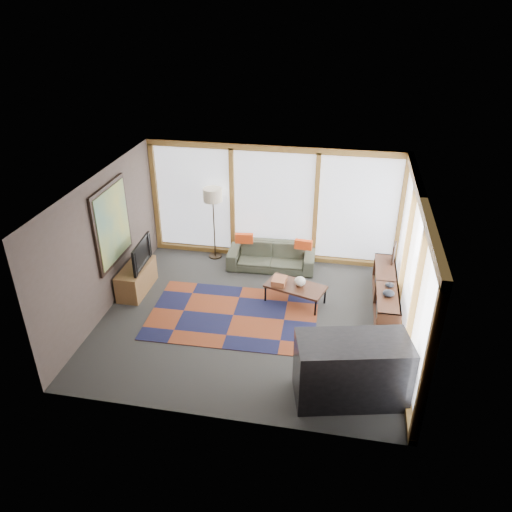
% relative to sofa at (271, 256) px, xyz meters
% --- Properties ---
extents(ground, '(5.50, 5.50, 0.00)m').
position_rel_sofa_xyz_m(ground, '(-0.05, -1.95, -0.27)').
color(ground, '#2C2C2A').
rests_on(ground, ground).
extents(room_envelope, '(5.52, 5.02, 2.62)m').
position_rel_sofa_xyz_m(room_envelope, '(0.45, -1.39, 1.27)').
color(room_envelope, '#453933').
rests_on(room_envelope, ground).
extents(rug, '(3.17, 2.09, 0.01)m').
position_rel_sofa_xyz_m(rug, '(-0.41, -1.95, -0.27)').
color(rug, brown).
rests_on(rug, ground).
extents(sofa, '(1.90, 0.80, 0.55)m').
position_rel_sofa_xyz_m(sofa, '(0.00, 0.00, 0.00)').
color(sofa, '#3A3F2F').
rests_on(sofa, ground).
extents(pillow_left, '(0.40, 0.16, 0.21)m').
position_rel_sofa_xyz_m(pillow_left, '(-0.60, 0.01, 0.38)').
color(pillow_left, '#D64316').
rests_on(pillow_left, sofa).
extents(pillow_right, '(0.38, 0.14, 0.20)m').
position_rel_sofa_xyz_m(pillow_right, '(0.69, -0.04, 0.37)').
color(pillow_right, '#D64316').
rests_on(pillow_right, sofa).
extents(floor_lamp, '(0.42, 0.42, 1.65)m').
position_rel_sofa_xyz_m(floor_lamp, '(-1.34, 0.26, 0.55)').
color(floor_lamp, '#302416').
rests_on(floor_lamp, ground).
extents(coffee_table, '(1.25, 0.88, 0.38)m').
position_rel_sofa_xyz_m(coffee_table, '(0.68, -1.27, -0.09)').
color(coffee_table, '#371C10').
rests_on(coffee_table, ground).
extents(book_stack, '(0.29, 0.35, 0.11)m').
position_rel_sofa_xyz_m(book_stack, '(0.35, -1.24, 0.16)').
color(book_stack, '#97512F').
rests_on(book_stack, coffee_table).
extents(vase, '(0.24, 0.24, 0.19)m').
position_rel_sofa_xyz_m(vase, '(0.76, -1.25, 0.20)').
color(vase, beige).
rests_on(vase, coffee_table).
extents(bookshelf, '(0.40, 2.23, 0.56)m').
position_rel_sofa_xyz_m(bookshelf, '(2.38, -1.08, 0.01)').
color(bookshelf, '#371C10').
rests_on(bookshelf, ground).
extents(bowl_a, '(0.22, 0.22, 0.11)m').
position_rel_sofa_xyz_m(bowl_a, '(2.38, -1.59, 0.34)').
color(bowl_a, black).
rests_on(bowl_a, bookshelf).
extents(bowl_b, '(0.18, 0.18, 0.08)m').
position_rel_sofa_xyz_m(bowl_b, '(2.41, -1.28, 0.32)').
color(bowl_b, black).
rests_on(bowl_b, bookshelf).
extents(shelf_picture, '(0.09, 0.31, 0.40)m').
position_rel_sofa_xyz_m(shelf_picture, '(2.52, -0.29, 0.48)').
color(shelf_picture, black).
rests_on(shelf_picture, bookshelf).
extents(tv_console, '(0.46, 1.09, 0.55)m').
position_rel_sofa_xyz_m(tv_console, '(-2.52, -1.44, -0.00)').
color(tv_console, brown).
rests_on(tv_console, ground).
extents(television, '(0.17, 0.95, 0.55)m').
position_rel_sofa_xyz_m(television, '(-2.46, -1.39, 0.55)').
color(television, black).
rests_on(television, tv_console).
extents(bar_counter, '(1.76, 1.11, 1.03)m').
position_rel_sofa_xyz_m(bar_counter, '(1.78, -3.67, 0.24)').
color(bar_counter, black).
rests_on(bar_counter, ground).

